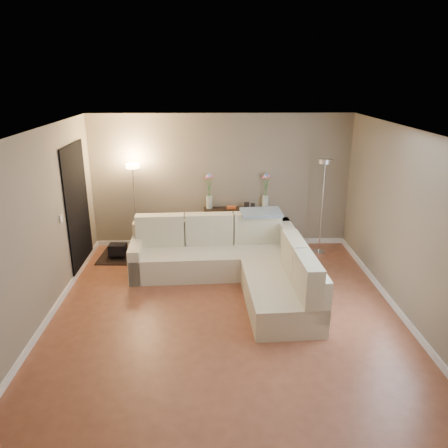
{
  "coord_description": "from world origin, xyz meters",
  "views": [
    {
      "loc": [
        -0.2,
        -5.52,
        3.27
      ],
      "look_at": [
        0.0,
        0.8,
        1.1
      ],
      "focal_mm": 35.0,
      "sensor_mm": 36.0,
      "label": 1
    }
  ],
  "objects_px": {
    "sectional_sofa": "(236,261)",
    "console_table": "(233,225)",
    "floor_lamp_unlit": "(323,188)",
    "floor_lamp_lit": "(134,190)"
  },
  "relations": [
    {
      "from": "sectional_sofa",
      "to": "console_table",
      "type": "height_order",
      "value": "sectional_sofa"
    },
    {
      "from": "console_table",
      "to": "floor_lamp_unlit",
      "type": "bearing_deg",
      "value": -13.96
    },
    {
      "from": "console_table",
      "to": "floor_lamp_unlit",
      "type": "distance_m",
      "value": 1.89
    },
    {
      "from": "floor_lamp_unlit",
      "to": "console_table",
      "type": "bearing_deg",
      "value": 166.04
    },
    {
      "from": "console_table",
      "to": "floor_lamp_lit",
      "type": "height_order",
      "value": "floor_lamp_lit"
    },
    {
      "from": "console_table",
      "to": "sectional_sofa",
      "type": "bearing_deg",
      "value": -90.93
    },
    {
      "from": "floor_lamp_lit",
      "to": "floor_lamp_unlit",
      "type": "relative_size",
      "value": 0.94
    },
    {
      "from": "floor_lamp_unlit",
      "to": "floor_lamp_lit",
      "type": "bearing_deg",
      "value": 176.14
    },
    {
      "from": "sectional_sofa",
      "to": "console_table",
      "type": "distance_m",
      "value": 1.6
    },
    {
      "from": "console_table",
      "to": "floor_lamp_unlit",
      "type": "height_order",
      "value": "floor_lamp_unlit"
    }
  ]
}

